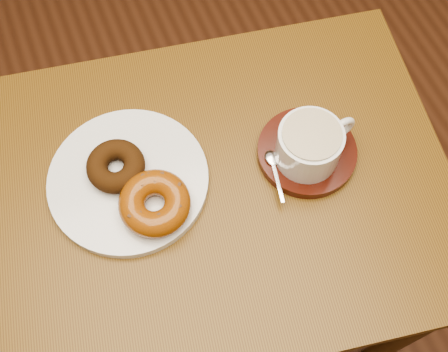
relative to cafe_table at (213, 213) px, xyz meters
name	(u,v)px	position (x,y,z in m)	size (l,w,h in m)	color
ground	(112,221)	(-0.20, 0.31, -0.60)	(6.00, 6.00, 0.00)	#4E2A18
cafe_table	(213,213)	(0.00, 0.00, 0.00)	(0.84, 0.69, 0.71)	brown
donut_plate	(128,180)	(-0.12, 0.06, 0.12)	(0.25, 0.25, 0.02)	silver
donut_cinnamon	(116,166)	(-0.13, 0.07, 0.15)	(0.09, 0.09, 0.03)	#371E0B
donut_caramel	(155,203)	(-0.10, -0.01, 0.15)	(0.11, 0.11, 0.04)	#87450E
saucer	(307,152)	(0.16, 0.00, 0.12)	(0.16, 0.16, 0.02)	#380F07
coffee_cup	(310,144)	(0.16, -0.01, 0.17)	(0.13, 0.10, 0.07)	silver
teaspoon	(273,163)	(0.10, -0.01, 0.13)	(0.03, 0.09, 0.01)	silver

